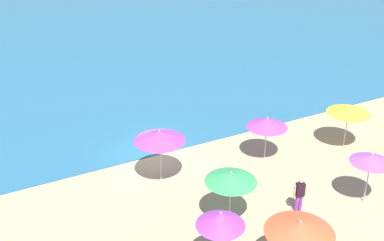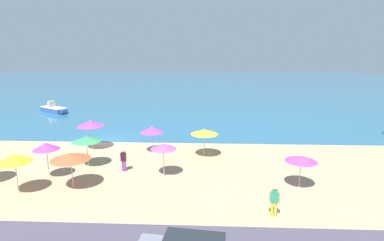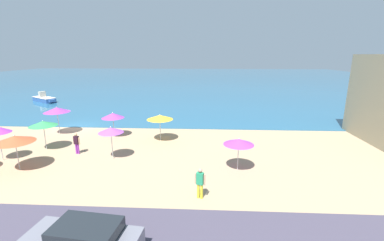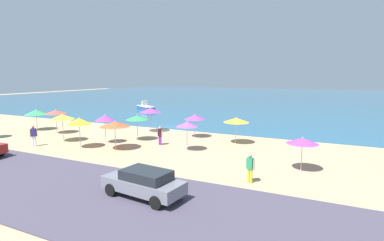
{
  "view_description": "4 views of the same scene",
  "coord_description": "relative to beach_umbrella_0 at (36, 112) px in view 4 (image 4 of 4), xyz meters",
  "views": [
    {
      "loc": [
        -7.98,
        -19.78,
        12.51
      ],
      "look_at": [
        2.2,
        -0.3,
        1.7
      ],
      "focal_mm": 45.0,
      "sensor_mm": 36.0,
      "label": 1
    },
    {
      "loc": [
        9.58,
        -27.25,
        8.39
      ],
      "look_at": [
        8.37,
        0.16,
        2.18
      ],
      "focal_mm": 28.0,
      "sensor_mm": 36.0,
      "label": 2
    },
    {
      "loc": [
        13.43,
        -24.98,
        7.39
      ],
      "look_at": [
        12.13,
        0.2,
        0.85
      ],
      "focal_mm": 24.0,
      "sensor_mm": 36.0,
      "label": 3
    },
    {
      "loc": [
        17.28,
        -28.96,
        6.04
      ],
      "look_at": [
        2.9,
        1.17,
        0.99
      ],
      "focal_mm": 28.0,
      "sensor_mm": 36.0,
      "label": 4
    }
  ],
  "objects": [
    {
      "name": "ground_plane",
      "position": [
        12.46,
        6.76,
        -2.0
      ],
      "size": [
        160.0,
        160.0,
        0.0
      ],
      "primitive_type": "plane",
      "color": "tan"
    },
    {
      "name": "sea",
      "position": [
        12.46,
        61.76,
        -1.97
      ],
      "size": [
        150.0,
        110.0,
        0.05
      ],
      "primitive_type": "cube",
      "color": "#285E80",
      "rests_on": "ground_plane"
    },
    {
      "name": "coastal_road",
      "position": [
        12.46,
        -11.24,
        -1.97
      ],
      "size": [
        80.0,
        8.0,
        0.06
      ],
      "primitive_type": "cube",
      "color": "#464051",
      "rests_on": "ground_plane"
    },
    {
      "name": "beach_umbrella_0",
      "position": [
        0.0,
        0.0,
        0.0
      ],
      "size": [
        2.39,
        2.39,
        2.33
      ],
      "color": "#B2B2B7",
      "rests_on": "ground_plane"
    },
    {
      "name": "beach_umbrella_1",
      "position": [
        7.43,
        -2.93,
        0.29
      ],
      "size": [
        2.17,
        2.17,
        2.58
      ],
      "color": "#B2B2B7",
      "rests_on": "ground_plane"
    },
    {
      "name": "beach_umbrella_2",
      "position": [
        11.43,
        -1.81,
        0.3
      ],
      "size": [
        1.71,
        1.71,
        2.61
      ],
      "color": "#B2B2B7",
      "rests_on": "ground_plane"
    },
    {
      "name": "beach_umbrella_3",
      "position": [
        19.23,
        -1.09,
        0.17
      ],
      "size": [
        1.78,
        1.78,
        2.43
      ],
      "color": "#B2B2B7",
      "rests_on": "ground_plane"
    },
    {
      "name": "beach_umbrella_4",
      "position": [
        13.26,
        0.46,
        0.14
      ],
      "size": [
        2.1,
        2.1,
        2.4
      ],
      "color": "#B2B2B7",
      "rests_on": "ground_plane"
    },
    {
      "name": "beach_umbrella_5",
      "position": [
        22.01,
        3.09,
        0.11
      ],
      "size": [
        2.26,
        2.26,
        2.38
      ],
      "color": "#B2B2B7",
      "rests_on": "ground_plane"
    },
    {
      "name": "beach_umbrella_6",
      "position": [
        3.66,
        -0.48,
        0.26
      ],
      "size": [
        2.16,
        2.16,
        2.51
      ],
      "color": "#B2B2B7",
      "rests_on": "ground_plane"
    },
    {
      "name": "beach_umbrella_7",
      "position": [
        13.71,
        -3.22,
        0.12
      ],
      "size": [
        2.42,
        2.42,
        2.4
      ],
      "color": "#B2B2B7",
      "rests_on": "ground_plane"
    },
    {
      "name": "beach_umbrella_8",
      "position": [
        28.08,
        -2.53,
        -0.05
      ],
      "size": [
        1.96,
        1.96,
        2.2
      ],
      "color": "#B2B2B7",
      "rests_on": "ground_plane"
    },
    {
      "name": "beach_umbrella_9",
      "position": [
        12.02,
        4.56,
        0.35
      ],
      "size": [
        2.36,
        2.36,
        2.65
      ],
      "color": "#B2B2B7",
      "rests_on": "ground_plane"
    },
    {
      "name": "beach_umbrella_10",
      "position": [
        17.54,
        4.0,
        0.0
      ],
      "size": [
        2.04,
        2.04,
        2.3
      ],
      "color": "#B2B2B7",
      "rests_on": "ground_plane"
    },
    {
      "name": "beach_umbrella_11",
      "position": [
        10.72,
        -4.11,
        0.27
      ],
      "size": [
        2.0,
        2.0,
        2.6
      ],
      "color": "#B2B2B7",
      "rests_on": "ground_plane"
    },
    {
      "name": "bather_0",
      "position": [
        6.72,
        -5.41,
        -0.98
      ],
      "size": [
        0.44,
        0.42,
        1.81
      ],
      "color": "silver",
      "rests_on": "ground_plane"
    },
    {
      "name": "bather_1",
      "position": [
        25.68,
        -6.09,
        -1.04
      ],
      "size": [
        0.55,
        0.32,
        1.7
      ],
      "color": "gold",
      "rests_on": "ground_plane"
    },
    {
      "name": "bather_2",
      "position": [
        16.2,
        -0.32,
        -1.08
      ],
      "size": [
        0.56,
        0.3,
        1.64
      ],
      "color": "purple",
      "rests_on": "ground_plane"
    },
    {
      "name": "parked_car_1",
      "position": [
        21.5,
        -10.45,
        -1.19
      ],
      "size": [
        4.39,
        2.19,
        1.4
      ],
      "color": "slate",
      "rests_on": "coastal_road"
    },
    {
      "name": "skiff_nearshore",
      "position": [
        0.31,
        20.83,
        -1.51
      ],
      "size": [
        4.82,
        3.78,
        1.59
      ],
      "color": "#315897",
      "rests_on": "sea"
    }
  ]
}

